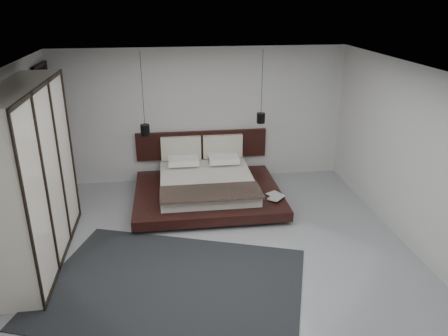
{
  "coord_description": "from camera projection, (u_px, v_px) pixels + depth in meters",
  "views": [
    {
      "loc": [
        -0.72,
        -5.86,
        3.74
      ],
      "look_at": [
        0.23,
        1.2,
        0.92
      ],
      "focal_mm": 35.0,
      "sensor_mm": 36.0,
      "label": 1
    }
  ],
  "objects": [
    {
      "name": "floor",
      "position": [
        220.0,
        251.0,
        6.87
      ],
      "size": [
        6.0,
        6.0,
        0.0
      ],
      "primitive_type": "plane",
      "color": "gray",
      "rests_on": "ground"
    },
    {
      "name": "ceiling",
      "position": [
        219.0,
        71.0,
        5.83
      ],
      "size": [
        6.0,
        6.0,
        0.0
      ],
      "primitive_type": "plane",
      "rotation": [
        3.14,
        0.0,
        0.0
      ],
      "color": "white",
      "rests_on": "wall_back"
    },
    {
      "name": "wall_back",
      "position": [
        202.0,
        116.0,
        9.11
      ],
      "size": [
        6.0,
        0.0,
        6.0
      ],
      "primitive_type": "plane",
      "rotation": [
        1.57,
        0.0,
        0.0
      ],
      "color": "beige",
      "rests_on": "floor"
    },
    {
      "name": "wall_front",
      "position": [
        265.0,
        301.0,
        3.59
      ],
      "size": [
        6.0,
        0.0,
        6.0
      ],
      "primitive_type": "plane",
      "rotation": [
        -1.57,
        0.0,
        0.0
      ],
      "color": "beige",
      "rests_on": "floor"
    },
    {
      "name": "wall_left",
      "position": [
        3.0,
        179.0,
        5.98
      ],
      "size": [
        0.0,
        6.0,
        6.0
      ],
      "primitive_type": "plane",
      "rotation": [
        1.57,
        0.0,
        1.57
      ],
      "color": "beige",
      "rests_on": "floor"
    },
    {
      "name": "wall_right",
      "position": [
        412.0,
        158.0,
        6.72
      ],
      "size": [
        0.0,
        6.0,
        6.0
      ],
      "primitive_type": "plane",
      "rotation": [
        1.57,
        0.0,
        -1.57
      ],
      "color": "beige",
      "rests_on": "floor"
    },
    {
      "name": "lattice_screen",
      "position": [
        50.0,
        133.0,
        8.28
      ],
      "size": [
        0.05,
        0.9,
        2.6
      ],
      "primitive_type": "cube",
      "color": "black",
      "rests_on": "floor"
    },
    {
      "name": "bed",
      "position": [
        207.0,
        185.0,
        8.52
      ],
      "size": [
        2.76,
        2.38,
        1.07
      ],
      "color": "black",
      "rests_on": "floor"
    },
    {
      "name": "book_lower",
      "position": [
        271.0,
        197.0,
        8.06
      ],
      "size": [
        0.36,
        0.39,
        0.03
      ],
      "primitive_type": "imported",
      "rotation": [
        0.0,
        0.0,
        0.52
      ],
      "color": "#99724C",
      "rests_on": "bed"
    },
    {
      "name": "book_upper",
      "position": [
        271.0,
        196.0,
        8.02
      ],
      "size": [
        0.36,
        0.36,
        0.02
      ],
      "primitive_type": "imported",
      "rotation": [
        0.0,
        0.0,
        -0.73
      ],
      "color": "#99724C",
      "rests_on": "book_lower"
    },
    {
      "name": "pendant_left",
      "position": [
        145.0,
        130.0,
        8.39
      ],
      "size": [
        0.18,
        0.18,
        1.58
      ],
      "color": "black",
      "rests_on": "ceiling"
    },
    {
      "name": "pendant_right",
      "position": [
        261.0,
        118.0,
        8.61
      ],
      "size": [
        0.17,
        0.17,
        1.42
      ],
      "color": "black",
      "rests_on": "ceiling"
    },
    {
      "name": "wardrobe",
      "position": [
        31.0,
        177.0,
        6.24
      ],
      "size": [
        0.63,
        2.68,
        2.63
      ],
      "color": "silver",
      "rests_on": "floor"
    },
    {
      "name": "rug",
      "position": [
        172.0,
        286.0,
        6.02
      ],
      "size": [
        4.13,
        3.51,
        0.02
      ],
      "primitive_type": "cube",
      "rotation": [
        0.0,
        0.0,
        -0.33
      ],
      "color": "black",
      "rests_on": "floor"
    }
  ]
}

